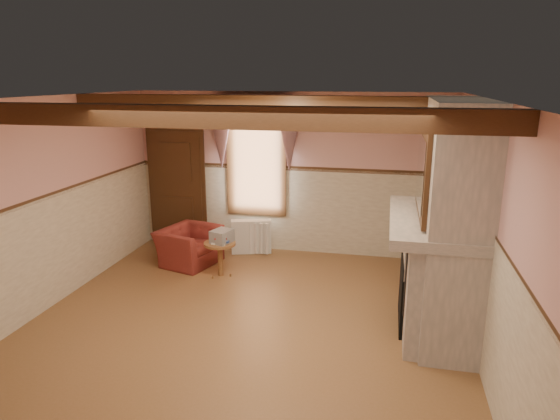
% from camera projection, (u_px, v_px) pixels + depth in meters
% --- Properties ---
extents(floor, '(5.50, 6.00, 0.01)m').
position_uv_depth(floor, '(243.00, 328.00, 6.22)').
color(floor, brown).
rests_on(floor, ground).
extents(ceiling, '(5.50, 6.00, 0.01)m').
position_uv_depth(ceiling, '(238.00, 99.00, 5.50)').
color(ceiling, silver).
rests_on(ceiling, wall_back).
extents(wall_back, '(5.50, 0.02, 2.80)m').
position_uv_depth(wall_back, '(290.00, 174.00, 8.69)').
color(wall_back, '#D19691').
rests_on(wall_back, floor).
extents(wall_front, '(5.50, 0.02, 2.80)m').
position_uv_depth(wall_front, '(97.00, 356.00, 3.03)').
color(wall_front, '#D19691').
rests_on(wall_front, floor).
extents(wall_left, '(0.02, 6.00, 2.80)m').
position_uv_depth(wall_left, '(36.00, 208.00, 6.43)').
color(wall_left, '#D19691').
rests_on(wall_left, floor).
extents(wall_right, '(0.02, 6.00, 2.80)m').
position_uv_depth(wall_right, '(489.00, 236.00, 5.29)').
color(wall_right, '#D19691').
rests_on(wall_right, floor).
extents(wainscot, '(5.50, 6.00, 1.50)m').
position_uv_depth(wainscot, '(241.00, 272.00, 6.03)').
color(wainscot, beige).
rests_on(wainscot, floor).
extents(chair_rail, '(5.50, 6.00, 0.08)m').
position_uv_depth(chair_rail, '(240.00, 213.00, 5.83)').
color(chair_rail, black).
rests_on(chair_rail, wainscot).
extents(firebox, '(0.20, 0.95, 0.90)m').
position_uv_depth(firebox, '(409.00, 290.00, 6.26)').
color(firebox, black).
rests_on(firebox, floor).
extents(armchair, '(1.05, 1.13, 0.61)m').
position_uv_depth(armchair, '(189.00, 246.00, 8.32)').
color(armchair, maroon).
rests_on(armchair, floor).
extents(side_table, '(0.63, 0.63, 0.55)m').
position_uv_depth(side_table, '(220.00, 259.00, 7.81)').
color(side_table, brown).
rests_on(side_table, floor).
extents(book_stack, '(0.35, 0.39, 0.20)m').
position_uv_depth(book_stack, '(222.00, 236.00, 7.71)').
color(book_stack, '#B7AD8C').
rests_on(book_stack, side_table).
extents(radiator, '(0.72, 0.37, 0.60)m').
position_uv_depth(radiator, '(251.00, 237.00, 8.82)').
color(radiator, silver).
rests_on(radiator, floor).
extents(bowl, '(0.36, 0.36, 0.09)m').
position_uv_depth(bowl, '(437.00, 219.00, 5.72)').
color(bowl, brown).
rests_on(bowl, mantel).
extents(mantel_clock, '(0.14, 0.24, 0.20)m').
position_uv_depth(mantel_clock, '(431.00, 194.00, 6.69)').
color(mantel_clock, black).
rests_on(mantel_clock, mantel).
extents(oil_lamp, '(0.11, 0.11, 0.28)m').
position_uv_depth(oil_lamp, '(434.00, 200.00, 6.20)').
color(oil_lamp, '#D0883A').
rests_on(oil_lamp, mantel).
extents(candle_red, '(0.06, 0.06, 0.16)m').
position_uv_depth(candle_red, '(440.00, 224.00, 5.39)').
color(candle_red, '#A01314').
rests_on(candle_red, mantel).
extents(jar_yellow, '(0.06, 0.06, 0.12)m').
position_uv_depth(jar_yellow, '(437.00, 216.00, 5.77)').
color(jar_yellow, yellow).
rests_on(jar_yellow, mantel).
extents(fireplace, '(0.85, 2.00, 2.80)m').
position_uv_depth(fireplace, '(451.00, 219.00, 5.92)').
color(fireplace, gray).
rests_on(fireplace, floor).
extents(mantel, '(1.05, 2.05, 0.12)m').
position_uv_depth(mantel, '(435.00, 222.00, 5.97)').
color(mantel, gray).
rests_on(mantel, fireplace).
extents(overmantel_mirror, '(0.06, 1.44, 1.04)m').
position_uv_depth(overmantel_mirror, '(422.00, 171.00, 5.85)').
color(overmantel_mirror, silver).
rests_on(overmantel_mirror, fireplace).
extents(door, '(1.10, 0.10, 2.10)m').
position_uv_depth(door, '(177.00, 188.00, 9.16)').
color(door, black).
rests_on(door, floor).
extents(window, '(1.06, 0.08, 2.02)m').
position_uv_depth(window, '(256.00, 159.00, 8.72)').
color(window, white).
rests_on(window, wall_back).
extents(window_drapes, '(1.30, 0.14, 1.40)m').
position_uv_depth(window_drapes, '(254.00, 124.00, 8.48)').
color(window_drapes, gray).
rests_on(window_drapes, wall_back).
extents(ceiling_beam_front, '(5.50, 0.18, 0.20)m').
position_uv_depth(ceiling_beam_front, '(198.00, 117.00, 4.39)').
color(ceiling_beam_front, black).
rests_on(ceiling_beam_front, ceiling).
extents(ceiling_beam_back, '(5.50, 0.18, 0.20)m').
position_uv_depth(ceiling_beam_back, '(264.00, 103.00, 6.65)').
color(ceiling_beam_back, black).
rests_on(ceiling_beam_back, ceiling).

